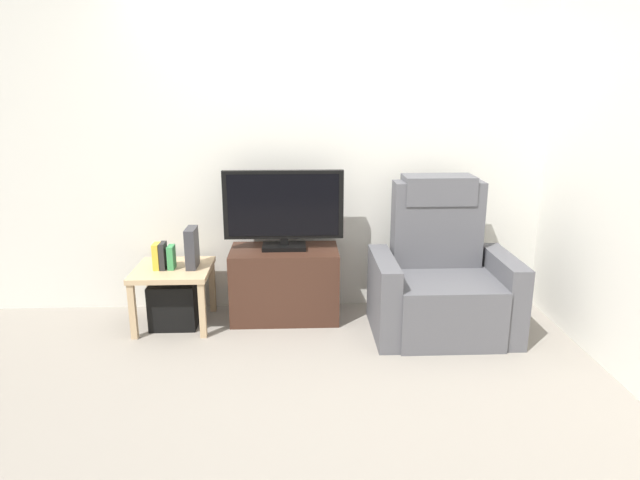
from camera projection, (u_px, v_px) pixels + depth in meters
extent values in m
plane|color=gray|center=(307.00, 371.00, 3.43)|extent=(6.40, 6.40, 0.00)
cube|color=silver|center=(303.00, 141.00, 4.17)|extent=(6.40, 0.06, 2.60)
cube|color=silver|center=(636.00, 158.00, 3.16)|extent=(0.06, 4.48, 2.60)
cube|color=#3D2319|center=(285.00, 283.00, 4.17)|extent=(0.79, 0.44, 0.54)
cube|color=black|center=(284.00, 279.00, 3.94)|extent=(0.73, 0.02, 0.02)
cube|color=black|center=(284.00, 272.00, 3.98)|extent=(0.34, 0.11, 0.04)
cube|color=black|center=(284.00, 246.00, 4.12)|extent=(0.32, 0.20, 0.03)
cube|color=black|center=(284.00, 241.00, 4.11)|extent=(0.06, 0.04, 0.05)
cube|color=black|center=(283.00, 205.00, 4.03)|extent=(0.87, 0.05, 0.50)
cube|color=black|center=(283.00, 205.00, 4.01)|extent=(0.80, 0.01, 0.45)
cube|color=#515156|center=(442.00, 304.00, 3.93)|extent=(0.70, 0.72, 0.42)
cube|color=#515156|center=(437.00, 224.00, 4.05)|extent=(0.64, 0.20, 0.62)
cube|color=#515156|center=(438.00, 189.00, 4.00)|extent=(0.50, 0.26, 0.20)
cube|color=#515156|center=(383.00, 296.00, 3.89)|extent=(0.14, 0.68, 0.56)
cube|color=#515156|center=(502.00, 294.00, 3.92)|extent=(0.14, 0.68, 0.56)
cube|color=tan|center=(173.00, 270.00, 4.01)|extent=(0.54, 0.54, 0.04)
cube|color=tan|center=(133.00, 311.00, 3.83)|extent=(0.04, 0.04, 0.40)
cube|color=tan|center=(202.00, 310.00, 3.85)|extent=(0.04, 0.04, 0.40)
cube|color=tan|center=(150.00, 287.00, 4.29)|extent=(0.04, 0.04, 0.40)
cube|color=tan|center=(212.00, 286.00, 4.31)|extent=(0.04, 0.04, 0.40)
cube|color=black|center=(175.00, 303.00, 4.08)|extent=(0.33, 0.33, 0.33)
cube|color=gold|center=(157.00, 256.00, 3.96)|extent=(0.04, 0.11, 0.19)
cube|color=#262626|center=(163.00, 256.00, 3.96)|extent=(0.04, 0.12, 0.19)
cube|color=#388C4C|center=(171.00, 257.00, 3.96)|extent=(0.04, 0.11, 0.17)
cube|color=#333338|center=(192.00, 248.00, 3.98)|extent=(0.07, 0.20, 0.29)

